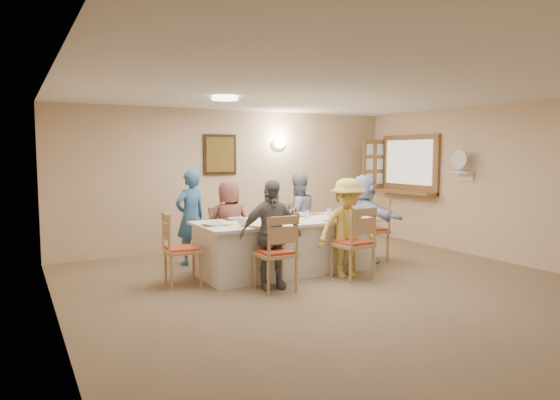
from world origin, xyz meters
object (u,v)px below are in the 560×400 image
serving_hatch (410,165)px  diner_right_end (364,218)px  caregiver (191,217)px  chair_back_left (226,236)px  chair_back_right (294,230)px  diner_back_right (298,216)px  diner_front_right (347,228)px  chair_front_left (275,252)px  desk_fan (461,164)px  chair_right_end (370,229)px  chair_front_right (352,243)px  chair_left_end (182,249)px  diner_back_left (229,224)px  dining_table (286,246)px  diner_front_left (271,234)px  condiment_ketchup (281,213)px

serving_hatch → diner_right_end: 2.33m
serving_hatch → caregiver: bearing=178.7°
chair_back_left → chair_back_right: (1.20, 0.00, 0.01)m
diner_back_right → diner_front_right: size_ratio=1.02×
chair_front_left → diner_back_right: 1.92m
serving_hatch → chair_front_left: size_ratio=1.54×
serving_hatch → chair_back_right: size_ratio=1.64×
desk_fan → chair_right_end: bearing=169.9°
chair_front_right → chair_left_end: 2.29m
diner_back_left → diner_back_right: 1.20m
dining_table → diner_back_left: bearing=131.4°
chair_back_right → caregiver: (-1.65, 0.35, 0.28)m
chair_front_left → desk_fan: bearing=-171.6°
desk_fan → chair_back_right: bearing=157.3°
diner_back_left → diner_front_right: size_ratio=0.96×
chair_front_left → diner_front_left: diner_front_left is taller
diner_back_left → diner_right_end: size_ratio=0.95×
desk_fan → chair_front_right: 2.88m
chair_left_end → diner_back_right: bearing=-67.5°
diner_back_right → serving_hatch: bearing=-170.7°
chair_back_left → diner_front_left: 1.50m
chair_right_end → diner_right_end: size_ratio=0.73×
chair_back_right → diner_back_right: diner_back_right is taller
serving_hatch → diner_back_left: 4.05m
chair_back_right → diner_back_left: 1.22m
dining_table → condiment_ketchup: (-0.09, -0.02, 0.49)m
chair_right_end → diner_front_right: 1.18m
condiment_ketchup → caregiver: bearing=129.4°
chair_left_end → chair_right_end: size_ratio=0.95×
chair_right_end → diner_back_right: bearing=-119.1°
chair_left_end → diner_front_left: diner_front_left is taller
serving_hatch → diner_right_end: (-1.92, -1.05, -0.80)m
dining_table → chair_back_right: chair_back_right is taller
chair_right_end → diner_back_left: bearing=-101.0°
diner_back_left → caregiver: bearing=-39.4°
chair_back_left → chair_left_end: 1.24m
chair_back_left → dining_table: bearing=-62.5°
dining_table → chair_back_right: size_ratio=2.86×
chair_front_left → diner_right_end: (2.02, 0.80, 0.21)m
diner_front_left → chair_back_left: bearing=98.2°
diner_front_left → diner_front_right: 1.20m
chair_front_right → diner_front_right: 0.22m
dining_table → diner_right_end: diner_right_end is taller
chair_front_right → chair_left_end: bearing=-23.8°
serving_hatch → chair_right_end: size_ratio=1.47×
chair_back_right → serving_hatch: bearing=15.8°
dining_table → diner_right_end: bearing=0.0°
desk_fan → dining_table: size_ratio=0.11×
chair_right_end → serving_hatch: bearing=126.9°
caregiver → chair_front_left: bearing=84.3°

